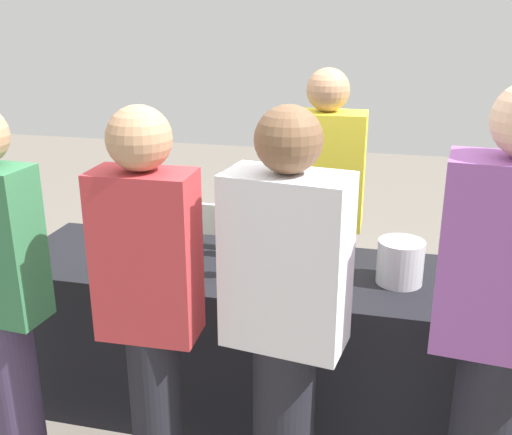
% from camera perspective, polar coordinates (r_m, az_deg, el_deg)
% --- Properties ---
extents(ground_plane, '(12.00, 12.00, 0.00)m').
position_cam_1_polar(ground_plane, '(3.29, 0.00, -17.36)').
color(ground_plane, slate).
extents(tasting_table, '(2.39, 0.72, 0.79)m').
position_cam_1_polar(tasting_table, '(3.07, 0.00, -11.43)').
color(tasting_table, black).
rests_on(tasting_table, ground_plane).
extents(wine_bottle_0, '(0.07, 0.07, 0.33)m').
position_cam_1_polar(wine_bottle_0, '(3.03, -6.05, -1.23)').
color(wine_bottle_0, black).
rests_on(wine_bottle_0, tasting_table).
extents(wine_bottle_1, '(0.07, 0.07, 0.33)m').
position_cam_1_polar(wine_bottle_1, '(3.06, -2.66, -0.91)').
color(wine_bottle_1, black).
rests_on(wine_bottle_1, tasting_table).
extents(wine_bottle_2, '(0.07, 0.07, 0.32)m').
position_cam_1_polar(wine_bottle_2, '(2.95, -1.31, -1.66)').
color(wine_bottle_2, black).
rests_on(wine_bottle_2, tasting_table).
extents(wine_bottle_3, '(0.07, 0.07, 0.30)m').
position_cam_1_polar(wine_bottle_3, '(2.88, 5.54, -2.57)').
color(wine_bottle_3, black).
rests_on(wine_bottle_3, tasting_table).
extents(wine_glass_0, '(0.07, 0.07, 0.15)m').
position_cam_1_polar(wine_glass_0, '(2.91, -13.47, -2.90)').
color(wine_glass_0, silver).
rests_on(wine_glass_0, tasting_table).
extents(wine_glass_1, '(0.07, 0.07, 0.12)m').
position_cam_1_polar(wine_glass_1, '(2.77, -6.37, -3.93)').
color(wine_glass_1, silver).
rests_on(wine_glass_1, tasting_table).
extents(wine_glass_2, '(0.08, 0.08, 0.14)m').
position_cam_1_polar(wine_glass_2, '(2.75, -2.94, -3.83)').
color(wine_glass_2, silver).
rests_on(wine_glass_2, tasting_table).
extents(wine_glass_3, '(0.07, 0.07, 0.14)m').
position_cam_1_polar(wine_glass_3, '(2.73, 1.24, -3.93)').
color(wine_glass_3, silver).
rests_on(wine_glass_3, tasting_table).
extents(wine_glass_4, '(0.07, 0.07, 0.14)m').
position_cam_1_polar(wine_glass_4, '(2.68, 7.78, -4.62)').
color(wine_glass_4, silver).
rests_on(wine_glass_4, tasting_table).
extents(ice_bucket, '(0.21, 0.21, 0.20)m').
position_cam_1_polar(ice_bucket, '(2.77, 13.46, -4.10)').
color(ice_bucket, silver).
rests_on(ice_bucket, tasting_table).
extents(server_pouring, '(0.42, 0.24, 1.68)m').
position_cam_1_polar(server_pouring, '(3.32, 6.38, 0.59)').
color(server_pouring, brown).
rests_on(server_pouring, ground_plane).
extents(guest_0, '(0.35, 0.22, 1.64)m').
position_cam_1_polar(guest_0, '(2.56, -22.88, -6.57)').
color(guest_0, '#3F3351').
rests_on(guest_0, ground_plane).
extents(guest_1, '(0.36, 0.22, 1.66)m').
position_cam_1_polar(guest_1, '(2.26, -9.96, -8.54)').
color(guest_1, black).
rests_on(guest_1, ground_plane).
extents(guest_2, '(0.45, 0.29, 1.68)m').
position_cam_1_polar(guest_2, '(2.18, 2.78, -9.87)').
color(guest_2, black).
rests_on(guest_2, ground_plane).
extents(guest_3, '(0.46, 0.29, 1.76)m').
position_cam_1_polar(guest_3, '(2.21, 22.06, -9.51)').
color(guest_3, black).
rests_on(guest_3, ground_plane).
extents(menu_board, '(0.59, 0.04, 0.76)m').
position_cam_1_polar(menu_board, '(4.09, -6.17, -3.63)').
color(menu_board, white).
rests_on(menu_board, ground_plane).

